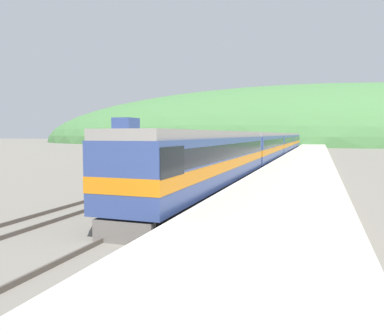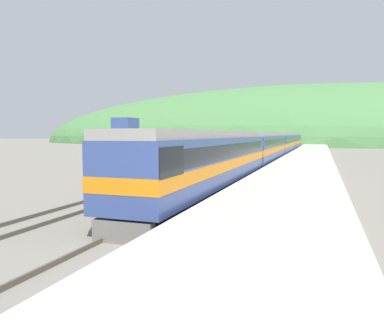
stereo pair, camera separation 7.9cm
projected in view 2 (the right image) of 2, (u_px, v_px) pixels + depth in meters
name	position (u px, v px, depth m)	size (l,w,h in m)	color
track_main	(281.00, 156.00, 60.15)	(1.52, 180.00, 0.16)	#4C443D
track_siding	(250.00, 156.00, 61.77)	(1.52, 180.00, 0.16)	#4C443D
platform	(305.00, 164.00, 39.79)	(5.69, 140.00, 0.96)	#BCB5A5
distant_hills	(306.00, 143.00, 149.38)	(234.53, 105.54, 45.01)	#477A42
station_shed	(170.00, 150.00, 40.09)	(6.53, 4.66, 3.93)	#385B42
express_train_lead_car	(210.00, 160.00, 22.17)	(2.86, 21.56, 4.21)	black
carriage_second	(264.00, 148.00, 42.71)	(2.85, 19.86, 3.85)	black
carriage_third	(282.00, 144.00, 62.23)	(2.85, 19.86, 3.85)	black
carriage_fourth	(292.00, 141.00, 81.75)	(2.85, 19.86, 3.85)	black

